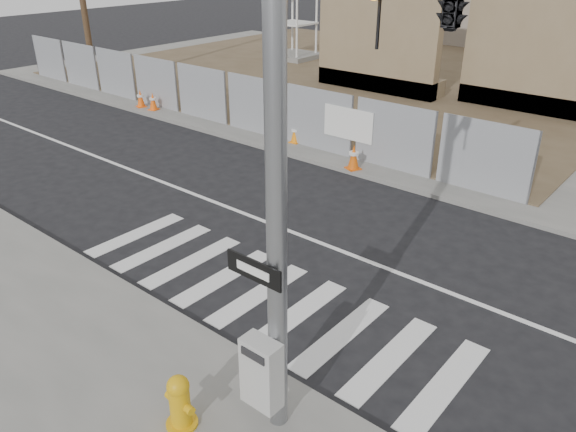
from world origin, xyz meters
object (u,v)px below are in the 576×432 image
Objects in this scene: signal_pole at (402,63)px; traffic_cone_c at (295,133)px; traffic_cone_a at (141,98)px; fire_hydrant at (180,402)px; traffic_cone_d at (354,157)px; traffic_cone_b at (153,101)px.

signal_pole reaches higher than traffic_cone_c.
traffic_cone_a is (-15.58, 6.55, -4.31)m from signal_pole.
traffic_cone_c is at bearing 128.10° from fire_hydrant.
traffic_cone_d is (-3.76, 9.98, -0.05)m from fire_hydrant.
signal_pole is 16.78m from traffic_cone_b.
fire_hydrant reaches higher than traffic_cone_c.
traffic_cone_d reaches higher than traffic_cone_b.
traffic_cone_a is at bearing -176.64° from traffic_cone_b.
signal_pole is 8.05× the size of fire_hydrant.
traffic_cone_b is at bearing 155.99° from signal_pole.
fire_hydrant reaches higher than traffic_cone_b.
traffic_cone_a is at bearing 151.12° from fire_hydrant.
traffic_cone_b is (-13.82, 10.31, -0.08)m from fire_hydrant.
traffic_cone_d reaches higher than traffic_cone_c.
traffic_cone_d is (10.82, -0.29, 0.02)m from traffic_cone_a.
fire_hydrant is 1.23× the size of traffic_cone_b.
traffic_cone_d is at bearing 127.20° from signal_pole.
traffic_cone_a is at bearing 178.48° from traffic_cone_d.
traffic_cone_a is 0.94× the size of traffic_cone_d.
signal_pole is at bearing -24.01° from traffic_cone_b.
traffic_cone_a is (-14.58, 10.27, -0.08)m from fire_hydrant.
traffic_cone_b is at bearing 149.54° from fire_hydrant.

